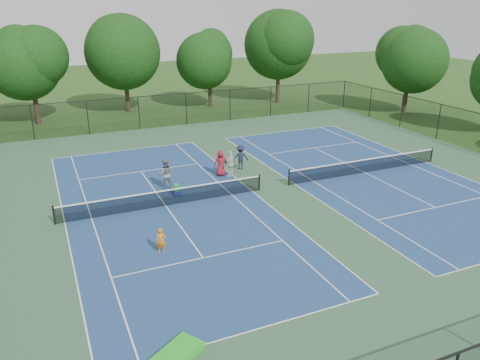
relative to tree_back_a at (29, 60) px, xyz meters
name	(u,v)px	position (x,y,z in m)	size (l,w,h in m)	color
ground	(274,188)	(13.00, -24.00, -6.04)	(140.00, 140.00, 0.00)	#234716
court_pad	(274,188)	(13.00, -24.00, -6.03)	(36.00, 36.00, 0.01)	#31573A
tennis_court_left	(166,204)	(6.00, -24.00, -5.94)	(12.00, 23.83, 1.07)	navy
tennis_court_right	(365,171)	(20.00, -24.00, -5.94)	(12.00, 23.83, 1.07)	navy
perimeter_fence	(275,164)	(13.00, -24.00, -4.44)	(36.08, 36.08, 3.02)	black
tree_back_a	(29,60)	(0.00, 0.00, 0.00)	(6.80, 6.80, 9.15)	#2D2116
tree_back_b	(123,48)	(9.00, 2.00, 0.56)	(7.60, 7.60, 10.03)	#2D2116
tree_back_c	(209,56)	(18.00, 1.00, -0.56)	(6.00, 6.00, 8.40)	#2D2116
tree_back_d	(279,42)	(26.00, 0.00, 0.79)	(7.80, 7.80, 10.37)	#2D2116
tree_side_e	(411,56)	(36.00, -10.00, -0.23)	(6.60, 6.60, 8.87)	#2D2116
child_player	(161,241)	(4.42, -29.11, -5.43)	(0.44, 0.29, 1.21)	orange
instructor	(166,174)	(6.77, -21.32, -5.08)	(0.94, 0.73, 1.92)	gray
bystander_a	(231,164)	(11.31, -20.95, -5.16)	(1.03, 0.43, 1.76)	silver
bystander_b	(241,157)	(12.54, -19.84, -5.18)	(1.12, 0.64, 1.73)	#1A1E39
bystander_c	(221,163)	(10.76, -20.54, -5.16)	(0.86, 0.56, 1.75)	maroon
ball_crate	(177,193)	(7.04, -22.73, -5.88)	(0.41, 0.29, 0.31)	#16359A
ball_hopper	(177,187)	(7.04, -22.73, -5.52)	(0.34, 0.27, 0.42)	green
green_tarp	(176,355)	(3.06, -36.08, -5.93)	(1.83, 1.01, 0.20)	green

